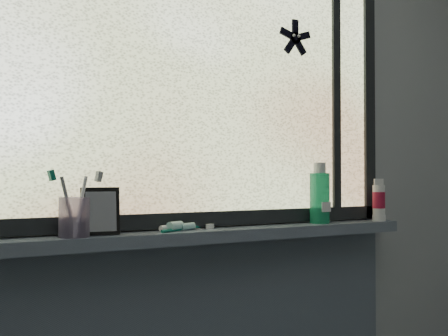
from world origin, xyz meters
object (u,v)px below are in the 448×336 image
object	(u,v)px
vanity_mirror	(100,211)
mouthwash_bottle	(320,193)
cream_tube	(379,198)
toothbrush_cup	(74,217)

from	to	relation	value
vanity_mirror	mouthwash_bottle	xyz separation A→B (m)	(0.83, 0.01, 0.04)
vanity_mirror	cream_tube	bearing A→B (deg)	5.88
vanity_mirror	toothbrush_cup	bearing A→B (deg)	-163.17
vanity_mirror	mouthwash_bottle	world-z (taller)	mouthwash_bottle
mouthwash_bottle	cream_tube	distance (m)	0.28
mouthwash_bottle	cream_tube	bearing A→B (deg)	-3.92
toothbrush_cup	cream_tube	world-z (taller)	cream_tube
toothbrush_cup	cream_tube	distance (m)	1.19
vanity_mirror	cream_tube	world-z (taller)	cream_tube
vanity_mirror	mouthwash_bottle	bearing A→B (deg)	6.97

